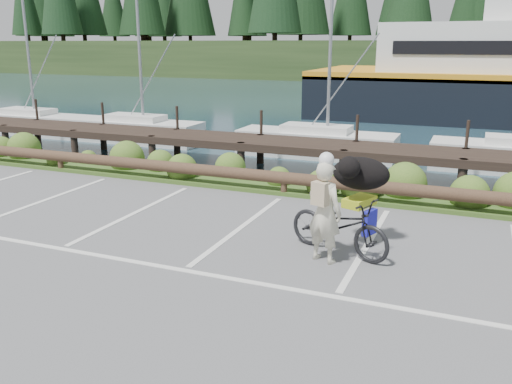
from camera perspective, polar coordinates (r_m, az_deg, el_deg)
ground at (r=9.53m, az=-6.38°, el=-7.33°), size 72.00×72.00×0.00m
harbor_backdrop at (r=86.32m, az=20.15°, el=12.07°), size 170.00×160.00×30.00m
vegetation_strip at (r=14.14m, az=3.89°, el=0.55°), size 34.00×1.60×0.10m
log_rail at (r=13.52m, az=2.95°, el=-0.36°), size 32.00×0.30×0.60m
bicycle at (r=9.78m, az=8.75°, el=-3.48°), size 2.15×1.35×1.06m
cyclist at (r=9.30m, az=7.24°, el=-2.11°), size 0.76×0.62×1.78m
dog at (r=10.09m, az=10.98°, el=1.94°), size 0.84×1.16×0.61m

